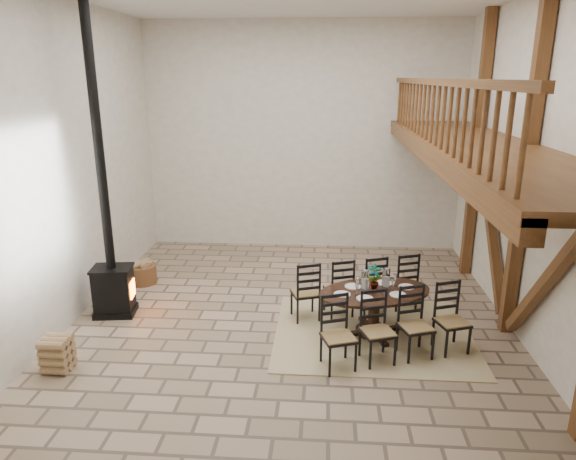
# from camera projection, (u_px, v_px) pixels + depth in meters

# --- Properties ---
(ground) EXTENTS (8.00, 8.00, 0.00)m
(ground) POSITION_uv_depth(u_px,v_px,m) (290.00, 323.00, 8.30)
(ground) COLOR tan
(ground) RESTS_ON ground
(room_shell) EXTENTS (7.02, 8.02, 5.01)m
(room_shell) POSITION_uv_depth(u_px,v_px,m) (373.00, 135.00, 7.35)
(room_shell) COLOR silver
(room_shell) RESTS_ON ground
(rug) EXTENTS (3.00, 2.50, 0.02)m
(rug) POSITION_uv_depth(u_px,v_px,m) (373.00, 333.00, 7.94)
(rug) COLOR tan
(rug) RESTS_ON ground
(dining_table) EXTENTS (2.67, 2.54, 1.12)m
(dining_table) POSITION_uv_depth(u_px,v_px,m) (374.00, 312.00, 7.84)
(dining_table) COLOR black
(dining_table) RESTS_ON ground
(wood_stove) EXTENTS (0.70, 0.58, 5.00)m
(wood_stove) POSITION_uv_depth(u_px,v_px,m) (110.00, 250.00, 8.28)
(wood_stove) COLOR black
(wood_stove) RESTS_ON ground
(log_basket) EXTENTS (0.54, 0.54, 0.45)m
(log_basket) POSITION_uv_depth(u_px,v_px,m) (142.00, 273.00, 9.85)
(log_basket) COLOR brown
(log_basket) RESTS_ON ground
(log_stack) EXTENTS (0.36, 0.37, 0.49)m
(log_stack) POSITION_uv_depth(u_px,v_px,m) (57.00, 354.00, 6.89)
(log_stack) COLOR tan
(log_stack) RESTS_ON ground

